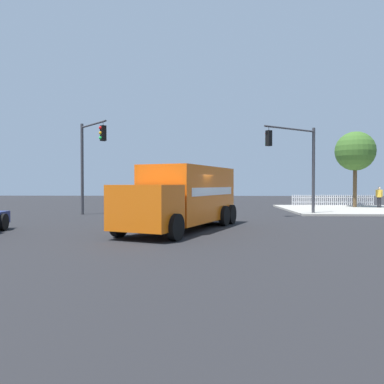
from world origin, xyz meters
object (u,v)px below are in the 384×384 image
traffic_light_secondary (89,155)px  shade_tree_near (355,151)px  pedestrian_near_corner (379,196)px  traffic_light_primary (298,156)px  delivery_truck (184,197)px

traffic_light_secondary → shade_tree_near: bearing=-159.3°
pedestrian_near_corner → shade_tree_near: (1.76, -0.59, 3.72)m
traffic_light_primary → pedestrian_near_corner: bearing=-140.2°
traffic_light_primary → pedestrian_near_corner: 11.20m
traffic_light_primary → pedestrian_near_corner: size_ratio=3.33×
delivery_truck → pedestrian_near_corner: 21.17m
traffic_light_primary → traffic_light_secondary: size_ratio=0.92×
delivery_truck → traffic_light_secondary: (6.74, -7.46, 2.52)m
pedestrian_near_corner → delivery_truck: bearing=43.4°
delivery_truck → pedestrian_near_corner: delivery_truck is taller
delivery_truck → traffic_light_secondary: traffic_light_secondary is taller
shade_tree_near → pedestrian_near_corner: bearing=161.3°
traffic_light_secondary → pedestrian_near_corner: size_ratio=3.61×
pedestrian_near_corner → shade_tree_near: 4.15m
delivery_truck → traffic_light_primary: size_ratio=1.46×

